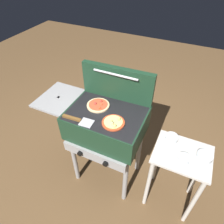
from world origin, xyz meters
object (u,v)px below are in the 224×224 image
object	(u,v)px
topping_bowl_near	(205,157)
spatula	(78,120)
prep_table	(177,168)
topping_bowl_middle	(171,138)
pizza_cheese	(113,122)
pizza_pepperoni	(98,105)
topping_bowl_far	(184,159)
grill	(105,124)

from	to	relation	value
topping_bowl_near	spatula	bearing A→B (deg)	-167.91
spatula	prep_table	size ratio (longest dim) A/B	0.37
topping_bowl_middle	pizza_cheese	bearing A→B (deg)	-155.73
prep_table	topping_bowl_near	xyz separation A→B (m)	(0.15, 0.02, 0.22)
pizza_pepperoni	topping_bowl_middle	distance (m)	0.67
prep_table	topping_bowl_far	size ratio (longest dim) A/B	7.60
pizza_pepperoni	prep_table	world-z (taller)	pizza_pepperoni
spatula	topping_bowl_far	xyz separation A→B (m)	(0.83, 0.12, -0.17)
grill	topping_bowl_far	world-z (taller)	grill
grill	prep_table	distance (m)	0.72
topping_bowl_near	topping_bowl_far	bearing A→B (deg)	-148.22
prep_table	topping_bowl_near	bearing A→B (deg)	8.62
spatula	topping_bowl_middle	size ratio (longest dim) A/B	2.50
spatula	prep_table	bearing A→B (deg)	12.72
spatula	topping_bowl_near	bearing A→B (deg)	12.09
prep_table	topping_bowl_middle	size ratio (longest dim) A/B	6.81
topping_bowl_far	topping_bowl_near	bearing A→B (deg)	31.78
pizza_cheese	topping_bowl_middle	size ratio (longest dim) A/B	1.70
topping_bowl_far	topping_bowl_middle	distance (m)	0.21
topping_bowl_near	topping_bowl_middle	distance (m)	0.28
pizza_pepperoni	spatula	bearing A→B (deg)	-104.51
grill	topping_bowl_middle	bearing A→B (deg)	10.83
topping_bowl_near	grill	bearing A→B (deg)	-178.11
pizza_pepperoni	spatula	distance (m)	0.24
pizza_pepperoni	topping_bowl_near	distance (m)	0.93
pizza_cheese	pizza_pepperoni	bearing A→B (deg)	146.19
spatula	topping_bowl_near	xyz separation A→B (m)	(0.97, 0.21, -0.17)
prep_table	topping_bowl_near	size ratio (longest dim) A/B	6.04
topping_bowl_far	pizza_cheese	bearing A→B (deg)	-176.79
spatula	topping_bowl_middle	bearing A→B (deg)	22.24
grill	prep_table	xyz separation A→B (m)	(0.67, 0.00, -0.24)
pizza_cheese	topping_bowl_far	size ratio (longest dim) A/B	1.90
pizza_cheese	prep_table	world-z (taller)	pizza_cheese
pizza_pepperoni	spatula	xyz separation A→B (m)	(-0.06, -0.23, -0.00)
topping_bowl_middle	topping_bowl_far	bearing A→B (deg)	-51.94
pizza_cheese	spatula	bearing A→B (deg)	-161.21
pizza_cheese	topping_bowl_near	bearing A→B (deg)	9.47
grill	topping_bowl_far	distance (m)	0.69
pizza_pepperoni	topping_bowl_near	world-z (taller)	pizza_pepperoni
pizza_pepperoni	topping_bowl_far	size ratio (longest dim) A/B	2.05
grill	pizza_cheese	size ratio (longest dim) A/B	5.38
grill	pizza_pepperoni	xyz separation A→B (m)	(-0.09, 0.05, 0.15)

